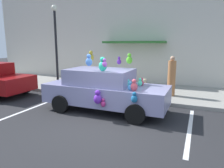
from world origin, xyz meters
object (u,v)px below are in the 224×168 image
teddy_bear_on_sidewalk (143,87)px  pedestrian_near_shopfront (172,77)px  street_lamp_post (56,39)px  plush_covered_car (104,89)px

teddy_bear_on_sidewalk → pedestrian_near_shopfront: 1.33m
pedestrian_near_shopfront → street_lamp_post: bearing=-172.2°
plush_covered_car → pedestrian_near_shopfront: size_ratio=2.53×
plush_covered_car → street_lamp_post: 4.47m
street_lamp_post → teddy_bear_on_sidewalk: bearing=6.3°
plush_covered_car → teddy_bear_on_sidewalk: (0.84, 2.42, -0.31)m
plush_covered_car → pedestrian_near_shopfront: (2.05, 2.70, 0.17)m
teddy_bear_on_sidewalk → street_lamp_post: bearing=-173.7°
plush_covered_car → teddy_bear_on_sidewalk: 2.58m
pedestrian_near_shopfront → plush_covered_car: bearing=-127.2°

